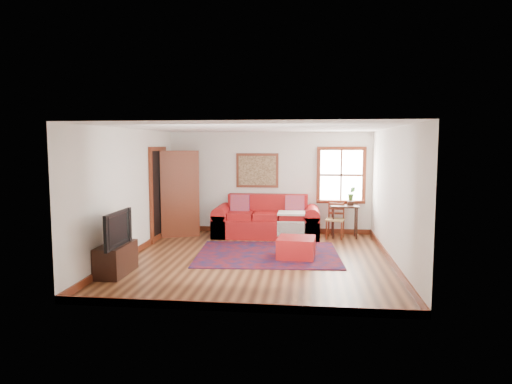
# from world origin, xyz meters

# --- Properties ---
(ground) EXTENTS (5.50, 5.50, 0.00)m
(ground) POSITION_xyz_m (0.00, 0.00, 0.00)
(ground) COLOR #442112
(ground) RESTS_ON ground
(room_envelope) EXTENTS (5.04, 5.54, 2.52)m
(room_envelope) POSITION_xyz_m (0.00, 0.02, 1.65)
(room_envelope) COLOR silver
(room_envelope) RESTS_ON ground
(window) EXTENTS (1.18, 0.20, 1.38)m
(window) POSITION_xyz_m (1.78, 2.70, 1.31)
(window) COLOR white
(window) RESTS_ON ground
(doorway) EXTENTS (0.89, 1.08, 2.14)m
(doorway) POSITION_xyz_m (-2.21, 1.78, 1.07)
(doorway) COLOR black
(doorway) RESTS_ON ground
(framed_artwork) EXTENTS (1.05, 0.07, 0.85)m
(framed_artwork) POSITION_xyz_m (-0.30, 2.71, 1.55)
(framed_artwork) COLOR maroon
(framed_artwork) RESTS_ON ground
(persian_rug) EXTENTS (2.94, 2.42, 0.02)m
(persian_rug) POSITION_xyz_m (0.17, 0.42, 0.01)
(persian_rug) COLOR #600D12
(persian_rug) RESTS_ON ground
(red_leather_sofa) EXTENTS (2.51, 1.04, 0.98)m
(red_leather_sofa) POSITION_xyz_m (-0.02, 2.27, 0.33)
(red_leather_sofa) COLOR #A21516
(red_leather_sofa) RESTS_ON ground
(red_ottoman) EXTENTS (0.75, 0.75, 0.40)m
(red_ottoman) POSITION_xyz_m (0.74, 0.22, 0.20)
(red_ottoman) COLOR #A21516
(red_ottoman) RESTS_ON ground
(side_table) EXTENTS (0.64, 0.48, 0.77)m
(side_table) POSITION_xyz_m (1.82, 2.32, 0.64)
(side_table) COLOR black
(side_table) RESTS_ON ground
(ladder_back_chair) EXTENTS (0.48, 0.46, 0.88)m
(ladder_back_chair) POSITION_xyz_m (1.60, 2.24, 0.47)
(ladder_back_chair) COLOR tan
(ladder_back_chair) RESTS_ON ground
(media_cabinet) EXTENTS (0.42, 0.94, 0.51)m
(media_cabinet) POSITION_xyz_m (-2.27, -1.23, 0.26)
(media_cabinet) COLOR black
(media_cabinet) RESTS_ON ground
(television) EXTENTS (0.13, 1.02, 0.59)m
(television) POSITION_xyz_m (-2.25, -1.39, 0.81)
(television) COLOR black
(television) RESTS_ON media_cabinet
(candle_hurricane) EXTENTS (0.12, 0.12, 0.18)m
(candle_hurricane) POSITION_xyz_m (-2.22, -0.81, 0.60)
(candle_hurricane) COLOR silver
(candle_hurricane) RESTS_ON media_cabinet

